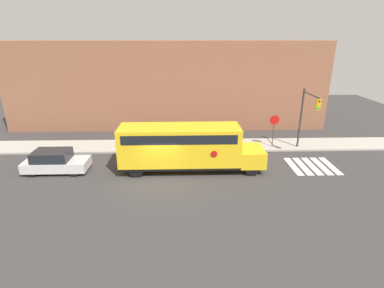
{
  "coord_description": "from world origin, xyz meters",
  "views": [
    {
      "loc": [
        1.57,
        -18.12,
        9.16
      ],
      "look_at": [
        2.17,
        2.16,
        1.78
      ],
      "focal_mm": 28.0,
      "sensor_mm": 36.0,
      "label": 1
    }
  ],
  "objects_px": {
    "parked_car": "(55,162)",
    "traffic_light": "(307,112)",
    "stop_sign": "(274,126)",
    "school_bus": "(184,146)"
  },
  "relations": [
    {
      "from": "parked_car",
      "to": "traffic_light",
      "type": "xyz_separation_m",
      "value": [
        18.9,
        3.21,
        2.64
      ]
    },
    {
      "from": "parked_car",
      "to": "traffic_light",
      "type": "distance_m",
      "value": 19.35
    },
    {
      "from": "parked_car",
      "to": "traffic_light",
      "type": "relative_size",
      "value": 0.85
    },
    {
      "from": "school_bus",
      "to": "parked_car",
      "type": "height_order",
      "value": "school_bus"
    },
    {
      "from": "stop_sign",
      "to": "traffic_light",
      "type": "height_order",
      "value": "traffic_light"
    },
    {
      "from": "stop_sign",
      "to": "traffic_light",
      "type": "relative_size",
      "value": 0.57
    },
    {
      "from": "traffic_light",
      "to": "parked_car",
      "type": "bearing_deg",
      "value": -170.35
    },
    {
      "from": "school_bus",
      "to": "stop_sign",
      "type": "bearing_deg",
      "value": 28.97
    },
    {
      "from": "school_bus",
      "to": "traffic_light",
      "type": "relative_size",
      "value": 1.97
    },
    {
      "from": "school_bus",
      "to": "parked_car",
      "type": "relative_size",
      "value": 2.31
    }
  ]
}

